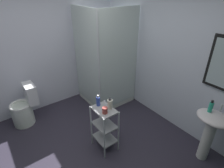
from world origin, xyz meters
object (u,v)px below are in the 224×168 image
at_px(pedestal_sink, 211,128).
at_px(toilet, 25,108).
at_px(shower_stall, 105,83).
at_px(storage_cart, 105,125).
at_px(lotion_bottle_white, 110,104).
at_px(shampoo_bottle_blue, 98,101).
at_px(rinse_cup, 105,110).
at_px(hand_soap_bottle, 211,107).

height_order(pedestal_sink, toilet, pedestal_sink).
relative_size(shower_stall, storage_cart, 2.70).
xyz_separation_m(lotion_bottle_white, shampoo_bottle_blue, (-0.16, -0.09, 0.00)).
distance_m(toilet, lotion_bottle_white, 1.76).
xyz_separation_m(pedestal_sink, storage_cart, (-1.05, -1.06, -0.14)).
bearing_deg(shampoo_bottle_blue, storage_cart, 5.21).
height_order(storage_cart, rinse_cup, rinse_cup).
xyz_separation_m(pedestal_sink, lotion_bottle_white, (-1.02, -0.98, 0.24)).
height_order(hand_soap_bottle, shampoo_bottle_blue, hand_soap_bottle).
bearing_deg(rinse_cup, hand_soap_bottle, 50.80).
distance_m(pedestal_sink, toilet, 3.09).
distance_m(toilet, hand_soap_bottle, 3.07).
bearing_deg(shampoo_bottle_blue, toilet, -146.37).
height_order(hand_soap_bottle, lotion_bottle_white, hand_soap_bottle).
xyz_separation_m(hand_soap_bottle, lotion_bottle_white, (-0.94, -0.97, -0.07)).
height_order(pedestal_sink, rinse_cup, rinse_cup).
relative_size(shower_stall, toilet, 2.63).
bearing_deg(shower_stall, shampoo_bottle_blue, -38.95).
height_order(toilet, hand_soap_bottle, hand_soap_bottle).
bearing_deg(toilet, shampoo_bottle_blue, 33.63).
xyz_separation_m(toilet, shampoo_bottle_blue, (1.24, 0.83, 0.50)).
bearing_deg(lotion_bottle_white, toilet, -146.77).
relative_size(pedestal_sink, storage_cart, 1.09).
relative_size(toilet, hand_soap_bottle, 4.24).
xyz_separation_m(toilet, storage_cart, (1.38, 0.84, 0.12)).
xyz_separation_m(storage_cart, lotion_bottle_white, (0.03, 0.08, 0.38)).
relative_size(shampoo_bottle_blue, rinse_cup, 1.90).
distance_m(toilet, storage_cart, 1.62).
relative_size(shower_stall, shampoo_bottle_blue, 11.46).
xyz_separation_m(shower_stall, lotion_bottle_white, (1.11, -0.67, 0.35)).
height_order(hand_soap_bottle, rinse_cup, hand_soap_bottle).
xyz_separation_m(shower_stall, pedestal_sink, (2.13, 0.31, 0.12)).
distance_m(shower_stall, pedestal_sink, 2.16).
bearing_deg(rinse_cup, lotion_bottle_white, 111.24).
height_order(toilet, storage_cart, toilet).
bearing_deg(hand_soap_bottle, pedestal_sink, 8.03).
height_order(shower_stall, hand_soap_bottle, shower_stall).
distance_m(shower_stall, hand_soap_bottle, 2.12).
distance_m(hand_soap_bottle, shampoo_bottle_blue, 1.53).
height_order(shower_stall, shampoo_bottle_blue, shower_stall).
distance_m(storage_cart, shampoo_bottle_blue, 0.40).
bearing_deg(shampoo_bottle_blue, lotion_bottle_white, 30.06).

